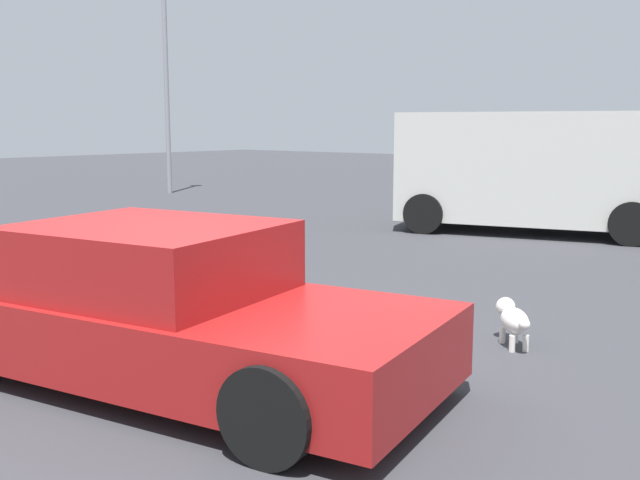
{
  "coord_description": "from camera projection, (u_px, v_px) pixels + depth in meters",
  "views": [
    {
      "loc": [
        4.67,
        -3.78,
        2.03
      ],
      "look_at": [
        0.05,
        1.77,
        0.9
      ],
      "focal_mm": 41.11,
      "sensor_mm": 36.0,
      "label": 1
    }
  ],
  "objects": [
    {
      "name": "sedan_foreground",
      "position": [
        157.0,
        309.0,
        5.86
      ],
      "size": [
        4.84,
        2.6,
        1.26
      ],
      "rotation": [
        0.0,
        0.0,
        0.18
      ],
      "color": "maroon",
      "rests_on": "ground_plane"
    },
    {
      "name": "dog",
      "position": [
        513.0,
        319.0,
        6.8
      ],
      "size": [
        0.51,
        0.52,
        0.41
      ],
      "rotation": [
        0.0,
        0.0,
        2.33
      ],
      "color": "white",
      "rests_on": "ground_plane"
    },
    {
      "name": "ground_plane",
      "position": [
        180.0,
        370.0,
        6.14
      ],
      "size": [
        80.0,
        80.0,
        0.0
      ],
      "primitive_type": "plane",
      "color": "#38383D"
    },
    {
      "name": "light_post_near",
      "position": [
        165.0,
        29.0,
        21.5
      ],
      "size": [
        0.44,
        0.44,
        7.26
      ],
      "color": "gray",
      "rests_on": "ground_plane"
    },
    {
      "name": "van_white",
      "position": [
        531.0,
        168.0,
        13.9
      ],
      "size": [
        5.21,
        3.33,
        2.27
      ],
      "rotation": [
        0.0,
        0.0,
        3.43
      ],
      "color": "silver",
      "rests_on": "ground_plane"
    }
  ]
}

